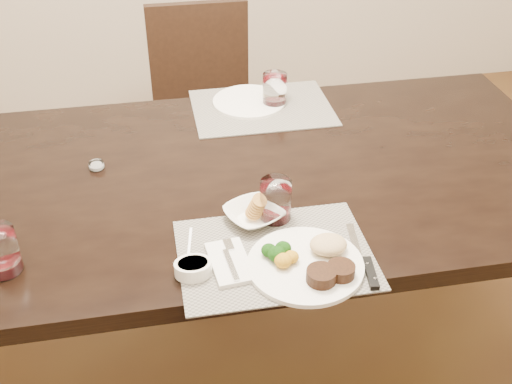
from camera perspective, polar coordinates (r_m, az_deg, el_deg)
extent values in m
plane|color=#4A2B18|center=(2.33, -1.31, -13.90)|extent=(4.50, 4.50, 0.00)
cube|color=black|center=(1.84, -1.60, 1.08)|extent=(2.00, 1.00, 0.05)
cube|color=black|center=(2.65, 17.01, 1.32)|extent=(0.08, 0.08, 0.70)
cube|color=black|center=(2.72, -4.40, 5.74)|extent=(0.42, 0.42, 0.04)
cube|color=black|center=(2.68, -7.55, -0.70)|extent=(0.04, 0.04, 0.41)
cube|color=black|center=(2.71, 0.05, 0.11)|extent=(0.04, 0.04, 0.41)
cube|color=black|center=(2.98, -8.08, 3.28)|extent=(0.04, 0.04, 0.41)
cube|color=black|center=(3.01, -1.22, 3.97)|extent=(0.04, 0.04, 0.41)
cube|color=black|center=(2.78, -5.12, 12.03)|extent=(0.42, 0.04, 0.45)
cube|color=gray|center=(1.54, 1.69, -5.55)|extent=(0.46, 0.34, 0.00)
cube|color=gray|center=(2.17, 0.53, 7.50)|extent=(0.46, 0.34, 0.00)
cylinder|color=white|center=(1.50, 4.41, -6.49)|extent=(0.27, 0.27, 0.01)
cylinder|color=black|center=(1.45, 5.82, -7.41)|extent=(0.07, 0.07, 0.03)
cylinder|color=black|center=(1.47, 7.56, -6.92)|extent=(0.06, 0.06, 0.03)
ellipsoid|color=tan|center=(1.53, 6.45, -4.66)|extent=(0.09, 0.08, 0.04)
ellipsoid|color=#16420C|center=(1.49, 1.86, -5.52)|extent=(0.04, 0.04, 0.04)
ellipsoid|color=gold|center=(1.48, 2.43, -6.10)|extent=(0.04, 0.04, 0.03)
cube|color=white|center=(1.51, -2.34, -6.25)|extent=(0.10, 0.16, 0.01)
cube|color=white|center=(1.49, -2.24, -6.48)|extent=(0.02, 0.11, 0.00)
cube|color=white|center=(1.55, -2.46, -4.69)|extent=(0.02, 0.04, 0.00)
cube|color=white|center=(1.59, 8.75, -4.43)|extent=(0.04, 0.15, 0.00)
cube|color=black|center=(1.50, 10.15, -7.10)|extent=(0.03, 0.10, 0.01)
imported|color=white|center=(1.63, -0.24, -2.02)|extent=(0.18, 0.18, 0.03)
cylinder|color=#AC7F36|center=(1.62, -0.24, -1.35)|extent=(0.04, 0.05, 0.04)
cylinder|color=white|center=(1.48, -5.61, -6.76)|extent=(0.09, 0.09, 0.03)
cylinder|color=#0B340E|center=(1.47, -5.63, -6.44)|extent=(0.07, 0.07, 0.01)
cube|color=white|center=(1.51, -5.91, -4.42)|extent=(0.01, 0.06, 0.04)
cylinder|color=silver|center=(1.62, 1.76, -0.72)|extent=(0.08, 0.08, 0.11)
cylinder|color=#3B0509|center=(1.64, 1.74, -1.89)|extent=(0.07, 0.07, 0.03)
cylinder|color=white|center=(2.19, -0.62, 8.04)|extent=(0.25, 0.25, 0.01)
cylinder|color=silver|center=(2.16, 1.67, 9.08)|extent=(0.08, 0.08, 0.11)
cylinder|color=#3B0509|center=(2.18, 1.66, 8.10)|extent=(0.07, 0.07, 0.03)
cylinder|color=silver|center=(1.58, -21.80, -4.88)|extent=(0.08, 0.08, 0.11)
cylinder|color=#3B0509|center=(1.60, -21.47, -6.07)|extent=(0.07, 0.07, 0.03)
cylinder|color=silver|center=(1.90, -14.00, 2.30)|extent=(0.04, 0.04, 0.02)
cylinder|color=white|center=(1.90, -13.98, 2.19)|extent=(0.03, 0.03, 0.01)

